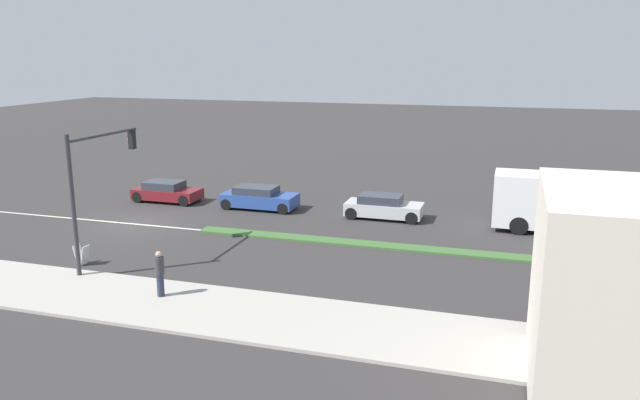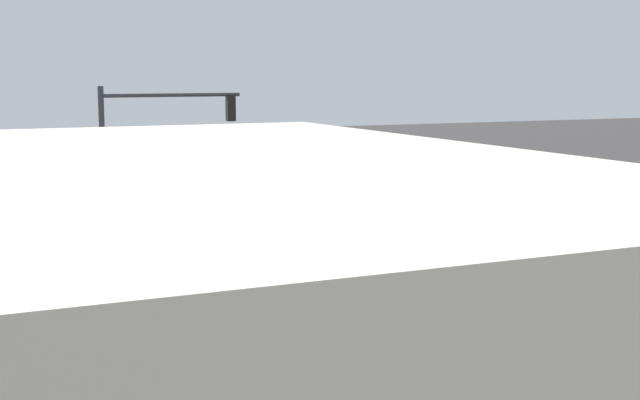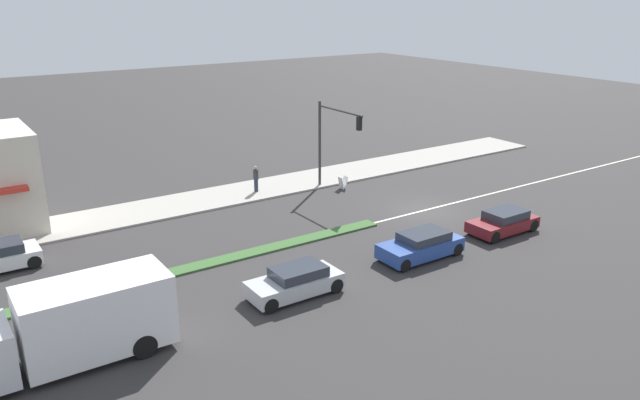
# 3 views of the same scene
# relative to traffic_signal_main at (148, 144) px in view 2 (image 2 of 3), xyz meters

# --- Properties ---
(lane_marking_center) EXTENTS (0.16, 60.00, 0.01)m
(lane_marking_center) POSITION_rel_traffic_signal_main_xyz_m (-6.12, -2.47, -3.90)
(lane_marking_center) COLOR beige
(lane_marking_center) RESTS_ON ground
(traffic_signal_main) EXTENTS (4.59, 0.34, 5.60)m
(traffic_signal_main) POSITION_rel_traffic_signal_main_xyz_m (0.00, 0.00, 0.00)
(traffic_signal_main) COLOR #333338
(traffic_signal_main) RESTS_ON sidewalk_right
(pedestrian) EXTENTS (0.34, 0.34, 1.70)m
(pedestrian) POSITION_rel_traffic_signal_main_xyz_m (2.41, 4.28, -2.88)
(pedestrian) COLOR #282D42
(pedestrian) RESTS_ON sidewalk_right
(warning_aframe_sign) EXTENTS (0.45, 0.53, 0.84)m
(warning_aframe_sign) POSITION_rel_traffic_signal_main_xyz_m (0.06, -0.91, -3.47)
(warning_aframe_sign) COLOR silver
(warning_aframe_sign) RESTS_ON ground
(sedan_silver) EXTENTS (1.76, 4.10, 1.28)m
(sedan_silver) POSITION_rel_traffic_signal_main_xyz_m (-11.12, 9.69, -3.27)
(sedan_silver) COLOR #B7BABF
(sedan_silver) RESTS_ON ground
(sedan_maroon) EXTENTS (1.82, 3.96, 1.22)m
(sedan_maroon) POSITION_rel_traffic_signal_main_xyz_m (-11.12, -3.49, -3.30)
(sedan_maroon) COLOR maroon
(sedan_maroon) RESTS_ON ground
(coupe_blue) EXTENTS (1.85, 4.26, 1.29)m
(coupe_blue) POSITION_rel_traffic_signal_main_xyz_m (-11.12, 2.48, -3.27)
(coupe_blue) COLOR #284793
(coupe_blue) RESTS_ON ground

